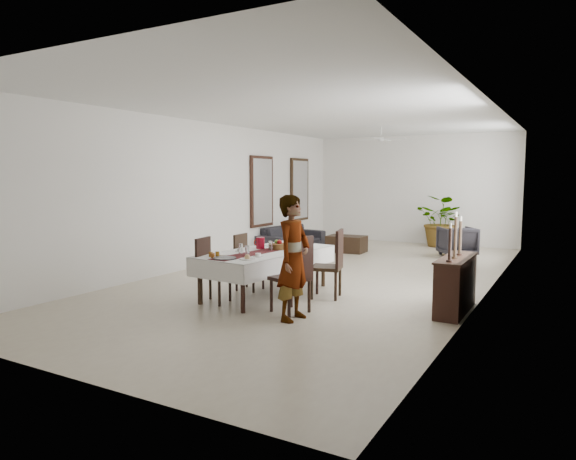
% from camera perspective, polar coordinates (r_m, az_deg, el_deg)
% --- Properties ---
extents(floor, '(6.00, 12.00, 0.00)m').
position_cam_1_polar(floor, '(10.35, 4.48, -5.15)').
color(floor, beige).
rests_on(floor, ground).
extents(ceiling, '(6.00, 12.00, 0.02)m').
position_cam_1_polar(ceiling, '(10.23, 4.63, 12.73)').
color(ceiling, white).
rests_on(ceiling, wall_back).
extents(wall_back, '(6.00, 0.02, 3.20)m').
position_cam_1_polar(wall_back, '(15.81, 13.78, 4.38)').
color(wall_back, white).
rests_on(wall_back, floor).
extents(wall_front, '(6.00, 0.02, 3.20)m').
position_cam_1_polar(wall_front, '(5.36, -23.54, 1.24)').
color(wall_front, white).
rests_on(wall_front, floor).
extents(wall_left, '(0.02, 12.00, 3.20)m').
position_cam_1_polar(wall_left, '(11.75, -8.87, 3.98)').
color(wall_left, white).
rests_on(wall_left, floor).
extents(wall_right, '(0.02, 12.00, 3.20)m').
position_cam_1_polar(wall_right, '(9.31, 21.58, 3.13)').
color(wall_right, white).
rests_on(wall_right, floor).
extents(dining_table_top, '(1.23, 2.46, 0.05)m').
position_cam_1_polar(dining_table_top, '(8.63, -2.42, -2.55)').
color(dining_table_top, black).
rests_on(dining_table_top, table_leg_fl).
extents(table_leg_fl, '(0.08, 0.08, 0.69)m').
position_cam_1_polar(table_leg_fl, '(8.15, -9.71, -5.79)').
color(table_leg_fl, black).
rests_on(table_leg_fl, floor).
extents(table_leg_fr, '(0.08, 0.08, 0.69)m').
position_cam_1_polar(table_leg_fr, '(7.57, -5.04, -6.63)').
color(table_leg_fr, black).
rests_on(table_leg_fr, floor).
extents(table_leg_bl, '(0.08, 0.08, 0.69)m').
position_cam_1_polar(table_leg_bl, '(9.84, -0.39, -3.67)').
color(table_leg_bl, black).
rests_on(table_leg_bl, floor).
extents(table_leg_br, '(0.08, 0.08, 0.69)m').
position_cam_1_polar(table_leg_br, '(9.37, 3.94, -4.18)').
color(table_leg_br, black).
rests_on(table_leg_br, floor).
extents(tablecloth_top, '(1.42, 2.65, 0.01)m').
position_cam_1_polar(tablecloth_top, '(8.63, -2.42, -2.36)').
color(tablecloth_top, silver).
rests_on(tablecloth_top, dining_table_top).
extents(tablecloth_drape_left, '(0.27, 2.53, 0.30)m').
position_cam_1_polar(tablecloth_drape_left, '(9.01, -5.32, -2.94)').
color(tablecloth_drape_left, white).
rests_on(tablecloth_drape_left, dining_table_top).
extents(tablecloth_drape_right, '(0.27, 2.53, 0.30)m').
position_cam_1_polar(tablecloth_drape_right, '(8.32, 0.74, -3.67)').
color(tablecloth_drape_right, white).
rests_on(tablecloth_drape_right, dining_table_top).
extents(tablecloth_drape_near, '(1.16, 0.13, 0.30)m').
position_cam_1_polar(tablecloth_drape_near, '(7.70, -8.21, -4.51)').
color(tablecloth_drape_near, white).
rests_on(tablecloth_drape_near, dining_table_top).
extents(tablecloth_drape_far, '(1.16, 0.13, 0.30)m').
position_cam_1_polar(tablecloth_drape_far, '(9.67, 2.19, -2.31)').
color(tablecloth_drape_far, silver).
rests_on(tablecloth_drape_far, dining_table_top).
extents(table_runner, '(0.60, 2.49, 0.00)m').
position_cam_1_polar(table_runner, '(8.63, -2.42, -2.31)').
color(table_runner, '#5A191C').
rests_on(table_runner, tablecloth_top).
extents(red_pitcher, '(0.16, 0.16, 0.20)m').
position_cam_1_polar(red_pitcher, '(8.88, -3.09, -1.44)').
color(red_pitcher, maroon).
rests_on(red_pitcher, tablecloth_top).
extents(pitcher_handle, '(0.12, 0.03, 0.12)m').
position_cam_1_polar(pitcher_handle, '(8.93, -3.51, -1.40)').
color(pitcher_handle, '#9A120B').
rests_on(pitcher_handle, red_pitcher).
extents(wine_glass_near, '(0.07, 0.07, 0.17)m').
position_cam_1_polar(wine_glass_near, '(8.05, -4.55, -2.33)').
color(wine_glass_near, white).
rests_on(wine_glass_near, tablecloth_top).
extents(wine_glass_mid, '(0.07, 0.07, 0.17)m').
position_cam_1_polar(wine_glass_mid, '(8.26, -5.27, -2.12)').
color(wine_glass_mid, white).
rests_on(wine_glass_mid, tablecloth_top).
extents(wine_glass_far, '(0.07, 0.07, 0.17)m').
position_cam_1_polar(wine_glass_far, '(8.63, -1.96, -1.76)').
color(wine_glass_far, white).
rests_on(wine_glass_far, tablecloth_top).
extents(teacup_right, '(0.09, 0.09, 0.06)m').
position_cam_1_polar(teacup_right, '(7.98, -3.34, -2.79)').
color(teacup_right, white).
rests_on(teacup_right, saucer_right).
extents(saucer_right, '(0.15, 0.15, 0.01)m').
position_cam_1_polar(saucer_right, '(7.99, -3.34, -2.95)').
color(saucer_right, white).
rests_on(saucer_right, tablecloth_top).
extents(teacup_left, '(0.09, 0.09, 0.06)m').
position_cam_1_polar(teacup_left, '(8.55, -5.41, -2.22)').
color(teacup_left, silver).
rests_on(teacup_left, saucer_left).
extents(saucer_left, '(0.15, 0.15, 0.01)m').
position_cam_1_polar(saucer_left, '(8.55, -5.41, -2.38)').
color(saucer_left, white).
rests_on(saucer_left, tablecloth_top).
extents(plate_near_right, '(0.24, 0.24, 0.01)m').
position_cam_1_polar(plate_near_right, '(7.74, -4.54, -3.24)').
color(plate_near_right, white).
rests_on(plate_near_right, tablecloth_top).
extents(bread_near_right, '(0.09, 0.09, 0.09)m').
position_cam_1_polar(bread_near_right, '(7.74, -4.54, -3.04)').
color(bread_near_right, tan).
rests_on(bread_near_right, plate_near_right).
extents(plate_near_left, '(0.24, 0.24, 0.01)m').
position_cam_1_polar(plate_near_left, '(8.26, -7.20, -2.69)').
color(plate_near_left, white).
rests_on(plate_near_left, tablecloth_top).
extents(plate_far_left, '(0.24, 0.24, 0.01)m').
position_cam_1_polar(plate_far_left, '(9.24, -1.90, -1.71)').
color(plate_far_left, white).
rests_on(plate_far_left, tablecloth_top).
extents(serving_tray, '(0.36, 0.36, 0.02)m').
position_cam_1_polar(serving_tray, '(7.84, -7.06, -3.13)').
color(serving_tray, '#39393D').
rests_on(serving_tray, tablecloth_top).
extents(jam_jar_a, '(0.06, 0.06, 0.07)m').
position_cam_1_polar(jam_jar_a, '(7.97, -8.36, -2.81)').
color(jam_jar_a, '#964A15').
rests_on(jam_jar_a, tablecloth_top).
extents(jam_jar_b, '(0.06, 0.06, 0.07)m').
position_cam_1_polar(jam_jar_b, '(8.08, -8.58, -2.69)').
color(jam_jar_b, brown).
rests_on(jam_jar_b, tablecloth_top).
extents(jam_jar_c, '(0.06, 0.06, 0.07)m').
position_cam_1_polar(jam_jar_c, '(8.11, -7.85, -2.64)').
color(jam_jar_c, '#8B5814').
rests_on(jam_jar_c, tablecloth_top).
extents(fruit_basket, '(0.30, 0.30, 0.10)m').
position_cam_1_polar(fruit_basket, '(8.79, -1.18, -1.84)').
color(fruit_basket, brown).
rests_on(fruit_basket, tablecloth_top).
extents(fruit_red, '(0.09, 0.09, 0.09)m').
position_cam_1_polar(fruit_red, '(8.78, -0.95, -1.36)').
color(fruit_red, maroon).
rests_on(fruit_red, fruit_basket).
extents(fruit_green, '(0.08, 0.08, 0.08)m').
position_cam_1_polar(fruit_green, '(8.82, -1.27, -1.32)').
color(fruit_green, '#518929').
rests_on(fruit_green, fruit_basket).
extents(chair_right_near_seat, '(0.61, 0.61, 0.05)m').
position_cam_1_polar(chair_right_near_seat, '(7.56, 0.25, -5.40)').
color(chair_right_near_seat, black).
rests_on(chair_right_near_seat, chair_right_near_leg_fl).
extents(chair_right_near_leg_fl, '(0.06, 0.06, 0.48)m').
position_cam_1_polar(chair_right_near_leg_fl, '(7.35, 0.11, -7.86)').
color(chair_right_near_leg_fl, black).
rests_on(chair_right_near_leg_fl, floor).
extents(chair_right_near_leg_fr, '(0.06, 0.06, 0.48)m').
position_cam_1_polar(chair_right_near_leg_fr, '(7.61, 2.36, -7.39)').
color(chair_right_near_leg_fr, black).
rests_on(chair_right_near_leg_fr, floor).
extents(chair_right_near_leg_bl, '(0.06, 0.06, 0.48)m').
position_cam_1_polar(chair_right_near_leg_bl, '(7.64, -1.86, -7.33)').
color(chair_right_near_leg_bl, black).
rests_on(chair_right_near_leg_bl, floor).
extents(chair_right_near_leg_br, '(0.06, 0.06, 0.48)m').
position_cam_1_polar(chair_right_near_leg_br, '(7.89, 0.37, -6.89)').
color(chair_right_near_leg_br, black).
rests_on(chair_right_near_leg_br, floor).
extents(chair_right_near_back, '(0.20, 0.47, 0.61)m').
position_cam_1_polar(chair_right_near_back, '(7.34, 1.38, -3.13)').
color(chair_right_near_back, black).
rests_on(chair_right_near_back, chair_right_near_seat).
extents(chair_right_far_seat, '(0.58, 0.58, 0.05)m').
position_cam_1_polar(chair_right_far_seat, '(8.48, 4.27, -4.19)').
color(chair_right_far_seat, black).
rests_on(chair_right_far_seat, chair_right_far_leg_fl).
extents(chair_right_far_leg_fl, '(0.06, 0.06, 0.47)m').
position_cam_1_polar(chair_right_far_leg_fl, '(8.31, 5.31, -6.27)').
color(chair_right_far_leg_fl, black).
rests_on(chair_right_far_leg_fl, floor).
extents(chair_right_far_leg_fr, '(0.06, 0.06, 0.47)m').
position_cam_1_polar(chair_right_far_leg_fr, '(8.68, 5.79, -5.74)').
color(chair_right_far_leg_fr, black).
rests_on(chair_right_far_leg_fr, floor).
extents(chair_right_far_leg_bl, '(0.06, 0.06, 0.47)m').
position_cam_1_polar(chair_right_far_leg_bl, '(8.39, 2.66, -6.14)').
color(chair_right_far_leg_bl, black).
rests_on(chair_right_far_leg_bl, floor).
extents(chair_right_far_leg_br, '(0.06, 0.06, 0.47)m').
position_cam_1_polar(chair_right_far_leg_br, '(8.76, 3.26, -5.62)').
color(chair_right_far_leg_br, black).
rests_on(chair_right_far_leg_br, floor).
extents(chair_right_far_back, '(0.15, 0.48, 0.61)m').
position_cam_1_polar(chair_right_far_back, '(8.39, 5.74, -2.05)').
color(chair_right_far_back, black).
rests_on(chair_right_far_back, chair_right_far_seat).
extents(chair_left_near_seat, '(0.50, 0.50, 0.05)m').
position_cam_1_polar(chair_left_near_seat, '(8.20, -8.17, -4.89)').
color(chair_left_near_seat, black).
rests_on(chair_left_near_seat, chair_left_near_leg_fl).
extents(chair_left_near_leg_fl, '(0.05, 0.05, 0.43)m').
position_cam_1_polar(chair_left_near_leg_fl, '(8.49, -8.63, -6.19)').
color(chair_left_near_leg_fl, black).
rests_on(chair_left_near_leg_fl, floor).
extents(chair_left_near_leg_fr, '(0.05, 0.05, 0.43)m').
position_cam_1_polar(chair_left_near_leg_fr, '(8.18, -9.86, -6.67)').
color(chair_left_near_leg_fr, black).
rests_on(chair_left_near_leg_fr, floor).
extents(chair_left_near_leg_bl, '(0.05, 0.05, 0.43)m').
position_cam_1_polar(chair_left_near_leg_bl, '(8.32, -6.47, -6.41)').
color(chair_left_near_leg_bl, black).
rests_on(chair_left_near_leg_bl, floor).
extents(chair_left_near_leg_br, '(0.05, 0.05, 0.43)m').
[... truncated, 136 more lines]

